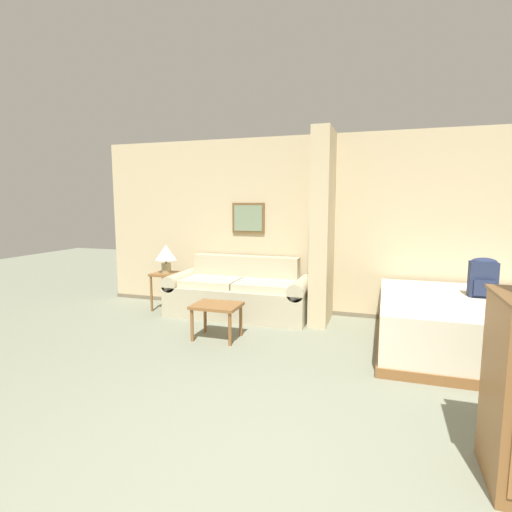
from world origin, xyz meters
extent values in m
cube|color=#CCB78E|center=(0.00, 4.06, 1.30)|extent=(7.52, 0.12, 2.60)
cube|color=#70644E|center=(0.00, 3.99, 0.03)|extent=(7.52, 0.02, 0.06)
cube|color=brown|center=(-1.33, 3.98, 1.41)|extent=(0.51, 0.02, 0.46)
cube|color=gray|center=(-1.33, 3.97, 1.41)|extent=(0.44, 0.01, 0.39)
cube|color=#CCB78E|center=(-0.14, 3.63, 1.30)|extent=(0.24, 0.75, 2.60)
cube|color=#B7AD8E|center=(-1.33, 3.54, 0.22)|extent=(1.64, 0.84, 0.43)
cube|color=#B7AD8E|center=(-1.33, 3.86, 0.64)|extent=(1.64, 0.20, 0.41)
cube|color=#B7AD8E|center=(-2.25, 3.54, 0.22)|extent=(0.21, 0.84, 0.43)
cylinder|color=#B7AD8E|center=(-2.25, 3.54, 0.48)|extent=(0.23, 0.84, 0.23)
cube|color=#B7AD8E|center=(-0.40, 3.54, 0.22)|extent=(0.21, 0.84, 0.43)
cylinder|color=#B7AD8E|center=(-0.40, 3.54, 0.48)|extent=(0.23, 0.84, 0.23)
cube|color=beige|center=(-1.74, 3.49, 0.48)|extent=(0.80, 0.60, 0.10)
cube|color=beige|center=(-0.92, 3.49, 0.48)|extent=(0.80, 0.60, 0.10)
cube|color=brown|center=(-1.23, 2.52, 0.41)|extent=(0.56, 0.44, 0.04)
cylinder|color=brown|center=(-1.47, 2.34, 0.19)|extent=(0.04, 0.04, 0.39)
cylinder|color=brown|center=(-0.99, 2.34, 0.19)|extent=(0.04, 0.04, 0.39)
cylinder|color=brown|center=(-1.47, 2.71, 0.19)|extent=(0.04, 0.04, 0.39)
cylinder|color=brown|center=(-0.99, 2.71, 0.19)|extent=(0.04, 0.04, 0.39)
cube|color=brown|center=(-2.50, 3.53, 0.56)|extent=(0.40, 0.40, 0.04)
cylinder|color=brown|center=(-2.67, 3.36, 0.27)|extent=(0.04, 0.04, 0.54)
cylinder|color=brown|center=(-2.33, 3.36, 0.27)|extent=(0.04, 0.04, 0.54)
cylinder|color=brown|center=(-2.67, 3.70, 0.27)|extent=(0.04, 0.04, 0.54)
cylinder|color=brown|center=(-2.33, 3.70, 0.27)|extent=(0.04, 0.04, 0.54)
cylinder|color=tan|center=(-2.50, 3.53, 0.65)|extent=(0.14, 0.14, 0.15)
cylinder|color=tan|center=(-2.50, 3.53, 0.75)|extent=(0.02, 0.02, 0.05)
cone|color=silver|center=(-2.50, 3.53, 0.89)|extent=(0.32, 0.32, 0.23)
cube|color=brown|center=(1.58, 2.95, 0.05)|extent=(1.89, 1.99, 0.10)
cube|color=beige|center=(1.58, 2.95, 0.35)|extent=(1.85, 1.95, 0.50)
cube|color=white|center=(1.58, 3.70, 0.55)|extent=(1.73, 0.36, 0.10)
cube|color=#232D4C|center=(1.72, 3.14, 0.79)|extent=(0.28, 0.17, 0.39)
cube|color=#232D4C|center=(1.72, 3.04, 0.71)|extent=(0.21, 0.03, 0.17)
ellipsoid|color=#232D4C|center=(1.72, 3.14, 0.99)|extent=(0.27, 0.16, 0.09)
camera|label=1|loc=(0.66, -1.78, 1.64)|focal=28.00mm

